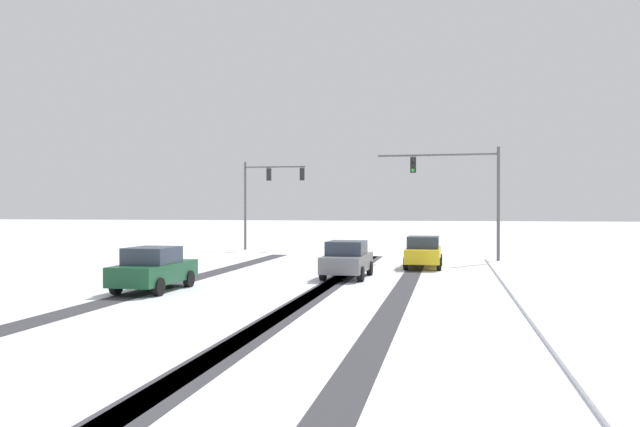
{
  "coord_description": "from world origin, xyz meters",
  "views": [
    {
      "loc": [
        6.03,
        -8.27,
        3.02
      ],
      "look_at": [
        0.0,
        20.99,
        2.8
      ],
      "focal_mm": 35.13,
      "sensor_mm": 36.0,
      "label": 1
    }
  ],
  "objects_px": {
    "car_yellow_cab_lead": "(423,252)",
    "car_dark_green_third": "(154,269)",
    "traffic_signal_far_left": "(266,188)",
    "car_grey_second": "(347,259)",
    "traffic_signal_near_right": "(463,183)"
  },
  "relations": [
    {
      "from": "car_yellow_cab_lead",
      "to": "traffic_signal_far_left",
      "type": "bearing_deg",
      "value": 135.04
    },
    {
      "from": "traffic_signal_near_right",
      "to": "traffic_signal_far_left",
      "type": "bearing_deg",
      "value": 150.21
    },
    {
      "from": "traffic_signal_far_left",
      "to": "car_yellow_cab_lead",
      "type": "relative_size",
      "value": 1.58
    },
    {
      "from": "traffic_signal_near_right",
      "to": "traffic_signal_far_left",
      "type": "relative_size",
      "value": 1.05
    },
    {
      "from": "car_dark_green_third",
      "to": "car_grey_second",
      "type": "bearing_deg",
      "value": 42.12
    },
    {
      "from": "traffic_signal_near_right",
      "to": "car_yellow_cab_lead",
      "type": "bearing_deg",
      "value": -117.84
    },
    {
      "from": "car_yellow_cab_lead",
      "to": "car_dark_green_third",
      "type": "xyz_separation_m",
      "value": [
        -9.38,
        -11.08,
        0.0
      ]
    },
    {
      "from": "car_yellow_cab_lead",
      "to": "car_grey_second",
      "type": "relative_size",
      "value": 0.99
    },
    {
      "from": "car_yellow_cab_lead",
      "to": "car_dark_green_third",
      "type": "distance_m",
      "value": 14.52
    },
    {
      "from": "traffic_signal_near_right",
      "to": "car_grey_second",
      "type": "relative_size",
      "value": 1.66
    },
    {
      "from": "traffic_signal_near_right",
      "to": "traffic_signal_far_left",
      "type": "xyz_separation_m",
      "value": [
        -14.03,
        8.03,
        0.1
      ]
    },
    {
      "from": "car_grey_second",
      "to": "car_dark_green_third",
      "type": "height_order",
      "value": "same"
    },
    {
      "from": "traffic_signal_far_left",
      "to": "car_dark_green_third",
      "type": "height_order",
      "value": "traffic_signal_far_left"
    },
    {
      "from": "car_grey_second",
      "to": "car_dark_green_third",
      "type": "xyz_separation_m",
      "value": [
        -6.29,
        -5.69,
        0.0
      ]
    },
    {
      "from": "traffic_signal_far_left",
      "to": "car_dark_green_third",
      "type": "relative_size",
      "value": 1.58
    }
  ]
}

